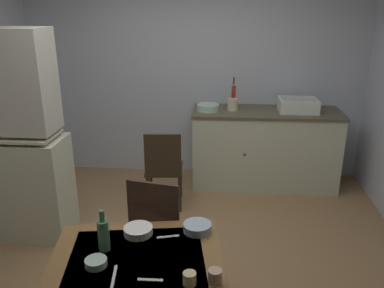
{
  "coord_description": "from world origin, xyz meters",
  "views": [
    {
      "loc": [
        0.37,
        -2.91,
        2.13
      ],
      "look_at": [
        0.13,
        0.0,
        1.09
      ],
      "focal_mm": 37.03,
      "sensor_mm": 36.0,
      "label": 1
    }
  ],
  "objects_px": {
    "hutch_cabinet": "(9,145)",
    "dining_table": "(137,272)",
    "teacup_cream": "(215,276)",
    "mixing_bowl_counter": "(208,108)",
    "serving_bowl_wide": "(96,263)",
    "hand_pump": "(233,95)",
    "chair_far_side": "(160,234)",
    "chair_by_counter": "(164,168)",
    "sink_basin": "(298,105)",
    "glass_bottle": "(103,234)"
  },
  "relations": [
    {
      "from": "mixing_bowl_counter",
      "to": "dining_table",
      "type": "bearing_deg",
      "value": -96.57
    },
    {
      "from": "chair_by_counter",
      "to": "teacup_cream",
      "type": "bearing_deg",
      "value": -74.38
    },
    {
      "from": "hutch_cabinet",
      "to": "chair_by_counter",
      "type": "bearing_deg",
      "value": 25.03
    },
    {
      "from": "chair_far_side",
      "to": "glass_bottle",
      "type": "distance_m",
      "value": 0.69
    },
    {
      "from": "mixing_bowl_counter",
      "to": "chair_by_counter",
      "type": "relative_size",
      "value": 0.3
    },
    {
      "from": "sink_basin",
      "to": "serving_bowl_wide",
      "type": "bearing_deg",
      "value": -119.44
    },
    {
      "from": "chair_far_side",
      "to": "teacup_cream",
      "type": "relative_size",
      "value": 12.95
    },
    {
      "from": "mixing_bowl_counter",
      "to": "chair_far_side",
      "type": "distance_m",
      "value": 2.06
    },
    {
      "from": "hutch_cabinet",
      "to": "serving_bowl_wide",
      "type": "height_order",
      "value": "hutch_cabinet"
    },
    {
      "from": "hutch_cabinet",
      "to": "teacup_cream",
      "type": "height_order",
      "value": "hutch_cabinet"
    },
    {
      "from": "serving_bowl_wide",
      "to": "teacup_cream",
      "type": "bearing_deg",
      "value": -7.1
    },
    {
      "from": "teacup_cream",
      "to": "glass_bottle",
      "type": "bearing_deg",
      "value": 160.25
    },
    {
      "from": "sink_basin",
      "to": "chair_by_counter",
      "type": "height_order",
      "value": "sink_basin"
    },
    {
      "from": "serving_bowl_wide",
      "to": "glass_bottle",
      "type": "distance_m",
      "value": 0.18
    },
    {
      "from": "hand_pump",
      "to": "mixing_bowl_counter",
      "type": "bearing_deg",
      "value": -162.08
    },
    {
      "from": "hutch_cabinet",
      "to": "chair_far_side",
      "type": "relative_size",
      "value": 1.99
    },
    {
      "from": "hutch_cabinet",
      "to": "dining_table",
      "type": "xyz_separation_m",
      "value": [
        1.46,
        -1.34,
        -0.27
      ]
    },
    {
      "from": "mixing_bowl_counter",
      "to": "dining_table",
      "type": "height_order",
      "value": "mixing_bowl_counter"
    },
    {
      "from": "mixing_bowl_counter",
      "to": "serving_bowl_wide",
      "type": "distance_m",
      "value": 2.76
    },
    {
      "from": "hutch_cabinet",
      "to": "mixing_bowl_counter",
      "type": "bearing_deg",
      "value": 35.85
    },
    {
      "from": "hand_pump",
      "to": "dining_table",
      "type": "relative_size",
      "value": 0.35
    },
    {
      "from": "dining_table",
      "to": "chair_by_counter",
      "type": "xyz_separation_m",
      "value": [
        -0.14,
        1.96,
        -0.16
      ]
    },
    {
      "from": "hutch_cabinet",
      "to": "serving_bowl_wide",
      "type": "bearing_deg",
      "value": -48.92
    },
    {
      "from": "hand_pump",
      "to": "glass_bottle",
      "type": "height_order",
      "value": "hand_pump"
    },
    {
      "from": "sink_basin",
      "to": "hutch_cabinet",
      "type": "bearing_deg",
      "value": -154.76
    },
    {
      "from": "dining_table",
      "to": "glass_bottle",
      "type": "relative_size",
      "value": 4.2
    },
    {
      "from": "sink_basin",
      "to": "hand_pump",
      "type": "height_order",
      "value": "hand_pump"
    },
    {
      "from": "chair_far_side",
      "to": "teacup_cream",
      "type": "bearing_deg",
      "value": -61.76
    },
    {
      "from": "mixing_bowl_counter",
      "to": "chair_by_counter",
      "type": "distance_m",
      "value": 0.94
    },
    {
      "from": "dining_table",
      "to": "chair_by_counter",
      "type": "height_order",
      "value": "chair_by_counter"
    },
    {
      "from": "mixing_bowl_counter",
      "to": "chair_far_side",
      "type": "relative_size",
      "value": 0.27
    },
    {
      "from": "hutch_cabinet",
      "to": "glass_bottle",
      "type": "relative_size",
      "value": 7.38
    },
    {
      "from": "dining_table",
      "to": "hand_pump",
      "type": "bearing_deg",
      "value": 77.6
    },
    {
      "from": "hutch_cabinet",
      "to": "hand_pump",
      "type": "height_order",
      "value": "hutch_cabinet"
    },
    {
      "from": "dining_table",
      "to": "chair_far_side",
      "type": "distance_m",
      "value": 0.63
    },
    {
      "from": "mixing_bowl_counter",
      "to": "glass_bottle",
      "type": "distance_m",
      "value": 2.6
    },
    {
      "from": "hutch_cabinet",
      "to": "mixing_bowl_counter",
      "type": "xyz_separation_m",
      "value": [
        1.76,
        1.27,
        0.07
      ]
    },
    {
      "from": "serving_bowl_wide",
      "to": "dining_table",
      "type": "bearing_deg",
      "value": 23.92
    },
    {
      "from": "hand_pump",
      "to": "mixing_bowl_counter",
      "type": "relative_size",
      "value": 1.49
    },
    {
      "from": "sink_basin",
      "to": "mixing_bowl_counter",
      "type": "distance_m",
      "value": 1.05
    },
    {
      "from": "hand_pump",
      "to": "teacup_cream",
      "type": "bearing_deg",
      "value": -92.71
    },
    {
      "from": "mixing_bowl_counter",
      "to": "teacup_cream",
      "type": "distance_m",
      "value": 2.8
    },
    {
      "from": "chair_far_side",
      "to": "glass_bottle",
      "type": "relative_size",
      "value": 3.7
    },
    {
      "from": "hand_pump",
      "to": "chair_by_counter",
      "type": "relative_size",
      "value": 0.44
    },
    {
      "from": "hutch_cabinet",
      "to": "glass_bottle",
      "type": "distance_m",
      "value": 1.79
    },
    {
      "from": "hand_pump",
      "to": "chair_far_side",
      "type": "xyz_separation_m",
      "value": [
        -0.56,
        -2.09,
        -0.6
      ]
    },
    {
      "from": "chair_far_side",
      "to": "hutch_cabinet",
      "type": "bearing_deg",
      "value": 154.23
    },
    {
      "from": "teacup_cream",
      "to": "glass_bottle",
      "type": "relative_size",
      "value": 0.29
    },
    {
      "from": "hutch_cabinet",
      "to": "dining_table",
      "type": "distance_m",
      "value": 2.0
    },
    {
      "from": "sink_basin",
      "to": "chair_by_counter",
      "type": "bearing_deg",
      "value": -154.58
    }
  ]
}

